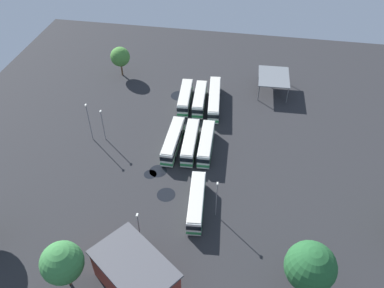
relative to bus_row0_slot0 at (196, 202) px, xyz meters
The scene contains 21 objects.
ground_plane 16.53m from the bus_row0_slot0, 14.10° to the left, with size 112.05×112.05×0.00m, color #28282B.
bus_row0_slot0 is the anchor object (origin of this frame).
bus_row1_slot0 15.92m from the bus_row0_slot0, ahead, with size 12.01×3.03×3.49m.
bus_row1_slot1 16.23m from the bus_row0_slot0, 14.03° to the left, with size 12.21×3.12×3.49m.
bus_row1_slot2 17.30m from the bus_row0_slot0, 25.88° to the left, with size 12.77×2.69×3.49m.
bus_row2_slot0 32.07m from the bus_row0_slot0, ahead, with size 15.36×3.98×3.49m.
bus_row2_slot1 31.83m from the bus_row0_slot0, ahead, with size 11.80×3.29×3.49m.
bus_row2_slot2 32.59m from the bus_row0_slot0, 14.23° to the left, with size 11.87×3.42×3.49m.
depot_building 17.51m from the bus_row0_slot0, 158.52° to the left, with size 13.74×14.79×6.20m.
maintenance_shelter 42.72m from the bus_row0_slot0, 17.01° to the right, with size 10.02×7.81×4.32m.
lamp_post_far_corner 4.54m from the bus_row0_slot0, 102.77° to the right, with size 0.56×0.28×8.24m.
lamp_post_mid_lot 27.58m from the bus_row0_slot0, 55.35° to the left, with size 0.56×0.28×7.60m.
lamp_post_near_entrance 29.64m from the bus_row0_slot0, 59.13° to the left, with size 0.56×0.28×9.19m.
lamp_post_by_building 11.98m from the bus_row0_slot0, 137.94° to the left, with size 0.56×0.28×7.42m.
tree_northwest 24.59m from the bus_row0_slot0, 137.17° to the left, with size 6.27×6.27×9.02m.
tree_northeast 22.42m from the bus_row0_slot0, 123.68° to the right, with size 7.43×7.43×9.50m.
tree_west_edge 49.75m from the bus_row0_slot0, 32.97° to the left, with size 5.04×5.04×7.96m.
puddle_back_corner 12.62m from the bus_row0_slot0, 56.23° to the left, with size 2.55×2.55×0.01m, color black.
puddle_between_rows 36.13m from the bus_row0_slot0, 16.17° to the left, with size 4.35×4.35×0.01m, color black.
puddle_centre_drain 6.79m from the bus_row0_slot0, 69.42° to the left, with size 3.50×3.50×0.01m, color black.
puddle_front_lane 12.28m from the bus_row0_slot0, 48.24° to the left, with size 3.51×3.51×0.01m, color black.
Camera 1 is at (-60.93, -11.11, 55.59)m, focal length 36.83 mm.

